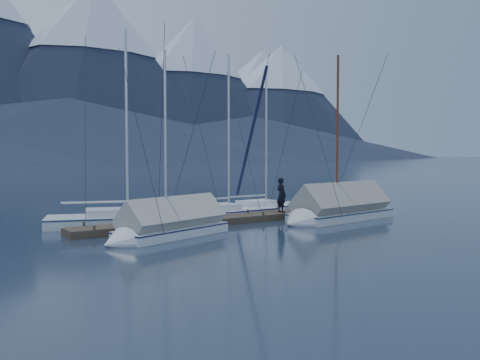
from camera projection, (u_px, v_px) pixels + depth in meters
The scene contains 9 objects.
ground at pixel (263, 226), 25.02m from camera, with size 1000.00×1000.00×0.00m, color #162131.
dock at pixel (240, 220), 26.67m from camera, with size 18.00×1.50×0.54m.
mooring_posts at pixel (232, 216), 26.37m from camera, with size 15.12×1.52×0.35m.
sailboat_open_left at pixel (139, 221), 25.49m from camera, with size 8.34×4.80×10.64m.
sailboat_open_mid at pixel (236, 214), 28.64m from camera, with size 7.60×3.23×9.94m.
sailboat_open_right at pixel (273, 209), 31.20m from camera, with size 7.16×3.08×9.46m.
sailboat_covered_near at pixel (335, 211), 27.20m from camera, with size 7.75×3.40×9.78m.
sailboat_covered_far at pixel (164, 228), 21.58m from camera, with size 6.50×3.59×8.74m.
person at pixel (281, 195), 28.01m from camera, with size 0.70×0.46×1.93m, color black.
Camera 1 is at (-15.00, -19.87, 3.59)m, focal length 38.00 mm.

